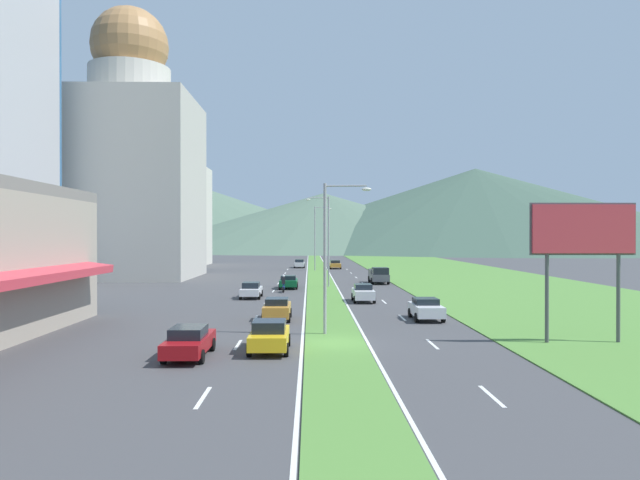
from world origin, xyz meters
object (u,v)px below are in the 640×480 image
Objects in this scene: street_lamp_mid at (326,236)px; car_2 at (363,293)px; car_6 at (426,309)px; motorcycle_rider at (283,285)px; car_1 at (335,264)px; pickup_truck_0 at (379,275)px; car_4 at (277,309)px; street_lamp_far at (317,234)px; car_7 at (299,263)px; car_5 at (189,341)px; street_lamp_near at (330,247)px; car_8 at (289,282)px; car_0 at (251,290)px; car_3 at (269,336)px; billboard_roadside at (583,236)px.

car_2 is (2.78, -14.44, -4.97)m from street_lamp_mid.
car_2 is 11.37m from car_6.
car_6 is at bearing -151.55° from motorcycle_rider.
motorcycle_rider is at bearing -9.49° from car_1.
pickup_truck_0 is at bearing 169.14° from car_2.
car_4 is at bearing -19.32° from pickup_truck_0.
car_7 is (-2.99, 9.13, -5.25)m from street_lamp_far.
motorcycle_rider is (-0.82, -46.20, -0.02)m from car_7.
car_5 is 2.36× the size of motorcycle_rider.
car_8 is (-3.48, 29.69, -4.29)m from street_lamp_near.
street_lamp_mid reaches higher than pickup_truck_0.
car_5 is at bearing -24.24° from car_2.
car_6 is (6.76, -56.58, -5.26)m from street_lamp_far.
street_lamp_mid is 2.19× the size of car_1.
street_lamp_far is at bearing 91.30° from street_lamp_mid.
street_lamp_near is 1.85× the size of car_5.
street_lamp_mid is 14.24m from car_0.
street_lamp_near is 21.56m from car_0.
car_4 is 0.92× the size of car_7.
pickup_truck_0 reaches higher than car_8.
car_6 is at bearing -42.92° from car_3.
car_1 is at bearing -179.85° from car_2.
car_4 is (-3.37, -56.56, -5.25)m from street_lamp_far.
motorcycle_rider is at bearing 121.09° from billboard_roadside.
street_lamp_near is at bearing -2.79° from car_1.
car_3 is at bearing -92.68° from street_lamp_far.
street_lamp_far reaches higher than motorcycle_rider.
car_3 is 0.96× the size of car_8.
car_4 is 23.73m from car_8.
pickup_truck_0 reaches higher than car_3.
pickup_truck_0 is at bearing 78.77° from street_lamp_near.
car_7 is 0.83× the size of pickup_truck_0.
billboard_roadside is (12.59, -34.21, -0.04)m from street_lamp_mid.
street_lamp_mid is 26.11m from car_4.
street_lamp_far reaches higher than car_6.
street_lamp_near is at bearing -11.65° from car_2.
street_lamp_far reaches higher than car_7.
car_1 is at bearing -7.79° from car_5.
car_2 and car_7 have the same top height.
car_1 is 51.46m from car_2.
street_lamp_far reaches higher than car_3.
street_lamp_mid is at bearing -169.11° from car_2.
billboard_roadside is 1.61× the size of car_1.
car_7 is (-6.48, 54.82, -0.01)m from car_2.
street_lamp_mid is at bearing -53.56° from pickup_truck_0.
car_5 is at bearing -95.68° from street_lamp_far.
billboard_roadside reaches higher than car_6.
motorcycle_rider reaches higher than car_5.
car_0 is 6.01m from motorcycle_rider.
street_lamp_far reaches higher than car_5.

